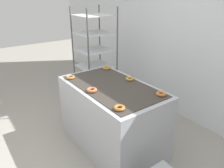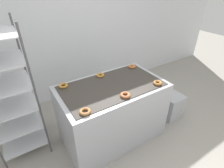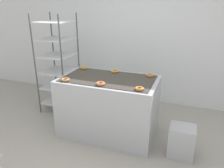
% 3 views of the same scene
% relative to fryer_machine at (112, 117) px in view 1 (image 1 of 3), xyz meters
% --- Properties ---
extents(ground_plane, '(14.00, 14.00, 0.00)m').
position_rel_fryer_machine_xyz_m(ground_plane, '(-0.00, -0.67, -0.46)').
color(ground_plane, '#9E998E').
extents(wall_back, '(8.00, 0.05, 2.80)m').
position_rel_fryer_machine_xyz_m(wall_back, '(-0.00, 1.46, 0.94)').
color(wall_back, silver).
rests_on(wall_back, ground_plane).
extents(fryer_machine, '(1.42, 0.83, 0.91)m').
position_rel_fryer_machine_xyz_m(fryer_machine, '(0.00, 0.00, 0.00)').
color(fryer_machine, '#A8AAB2').
rests_on(fryer_machine, ground_plane).
extents(baking_rack_cart, '(0.57, 0.59, 1.78)m').
position_rel_fryer_machine_xyz_m(baking_rack_cart, '(-1.17, 0.48, 0.45)').
color(baking_rack_cart, '#4C4C51').
rests_on(baking_rack_cart, ground_plane).
extents(donut_near_left, '(0.12, 0.12, 0.03)m').
position_rel_fryer_machine_xyz_m(donut_near_left, '(-0.53, -0.31, 0.47)').
color(donut_near_left, '#B3733E').
rests_on(donut_near_left, fryer_machine).
extents(donut_near_center, '(0.13, 0.13, 0.04)m').
position_rel_fryer_machine_xyz_m(donut_near_center, '(0.00, -0.29, 0.48)').
color(donut_near_center, '#BB693E').
rests_on(donut_near_center, fryer_machine).
extents(donut_near_right, '(0.12, 0.12, 0.03)m').
position_rel_fryer_machine_xyz_m(donut_near_right, '(0.53, -0.29, 0.48)').
color(donut_near_right, '#B47032').
rests_on(donut_near_right, fryer_machine).
extents(donut_far_left, '(0.12, 0.12, 0.03)m').
position_rel_fryer_machine_xyz_m(donut_far_left, '(-0.55, 0.31, 0.47)').
color(donut_far_left, '#AC772B').
rests_on(donut_far_left, fryer_machine).
extents(donut_far_center, '(0.12, 0.12, 0.03)m').
position_rel_fryer_machine_xyz_m(donut_far_center, '(-0.01, 0.30, 0.47)').
color(donut_far_center, '#B87D2D').
rests_on(donut_far_center, fryer_machine).
extents(donut_far_right, '(0.11, 0.11, 0.03)m').
position_rel_fryer_machine_xyz_m(donut_far_right, '(0.55, 0.29, 0.48)').
color(donut_far_right, '#BD6A30').
rests_on(donut_far_right, fryer_machine).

